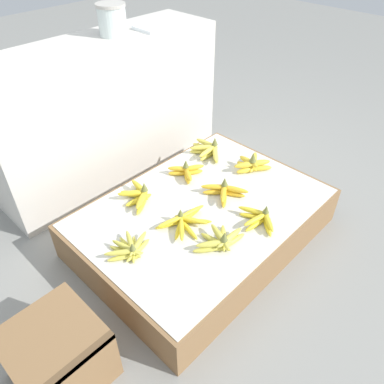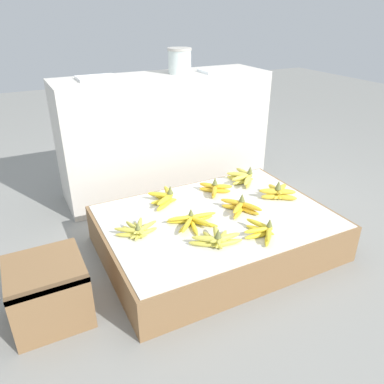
# 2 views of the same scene
# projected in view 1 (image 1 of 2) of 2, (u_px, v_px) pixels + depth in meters

# --- Properties ---
(ground_plane) EXTENTS (10.00, 10.00, 0.00)m
(ground_plane) POSITION_uv_depth(u_px,v_px,m) (202.00, 237.00, 1.95)
(ground_plane) COLOR gray
(display_platform) EXTENTS (1.18, 0.85, 0.21)m
(display_platform) POSITION_uv_depth(u_px,v_px,m) (203.00, 222.00, 1.88)
(display_platform) COLOR olive
(display_platform) RESTS_ON ground_plane
(back_vendor_table) EXTENTS (1.42, 0.41, 0.80)m
(back_vendor_table) POSITION_uv_depth(u_px,v_px,m) (107.00, 110.00, 2.19)
(back_vendor_table) COLOR beige
(back_vendor_table) RESTS_ON ground_plane
(wooden_crate) EXTENTS (0.31, 0.31, 0.26)m
(wooden_crate) POSITION_uv_depth(u_px,v_px,m) (58.00, 355.00, 1.31)
(wooden_crate) COLOR olive
(wooden_crate) RESTS_ON ground_plane
(banana_bunch_front_midleft) EXTENTS (0.24, 0.17, 0.10)m
(banana_bunch_front_midleft) POSITION_uv_depth(u_px,v_px,m) (221.00, 241.00, 1.60)
(banana_bunch_front_midleft) COLOR gold
(banana_bunch_front_midleft) RESTS_ON display_platform
(banana_bunch_front_midright) EXTENTS (0.16, 0.22, 0.09)m
(banana_bunch_front_midright) POSITION_uv_depth(u_px,v_px,m) (260.00, 219.00, 1.71)
(banana_bunch_front_midright) COLOR yellow
(banana_bunch_front_midright) RESTS_ON display_platform
(banana_bunch_middle_left) EXTENTS (0.22, 0.17, 0.08)m
(banana_bunch_middle_left) POSITION_uv_depth(u_px,v_px,m) (130.00, 249.00, 1.57)
(banana_bunch_middle_left) COLOR gold
(banana_bunch_middle_left) RESTS_ON display_platform
(banana_bunch_middle_midleft) EXTENTS (0.25, 0.20, 0.08)m
(banana_bunch_middle_midleft) POSITION_uv_depth(u_px,v_px,m) (184.00, 222.00, 1.70)
(banana_bunch_middle_midleft) COLOR yellow
(banana_bunch_middle_midleft) RESTS_ON display_platform
(banana_bunch_middle_midright) EXTENTS (0.17, 0.21, 0.10)m
(banana_bunch_middle_midright) POSITION_uv_depth(u_px,v_px,m) (224.00, 191.00, 1.86)
(banana_bunch_middle_midright) COLOR gold
(banana_bunch_middle_midright) RESTS_ON display_platform
(banana_bunch_middle_right) EXTENTS (0.20, 0.18, 0.11)m
(banana_bunch_middle_right) POSITION_uv_depth(u_px,v_px,m) (252.00, 164.00, 2.03)
(banana_bunch_middle_right) COLOR gold
(banana_bunch_middle_right) RESTS_ON display_platform
(banana_bunch_back_midleft) EXTENTS (0.17, 0.21, 0.10)m
(banana_bunch_back_midleft) POSITION_uv_depth(u_px,v_px,m) (139.00, 195.00, 1.84)
(banana_bunch_back_midleft) COLOR yellow
(banana_bunch_back_midleft) RESTS_ON display_platform
(banana_bunch_back_midright) EXTENTS (0.17, 0.18, 0.10)m
(banana_bunch_back_midright) POSITION_uv_depth(u_px,v_px,m) (186.00, 171.00, 1.99)
(banana_bunch_back_midright) COLOR gold
(banana_bunch_back_midright) RESTS_ON display_platform
(banana_bunch_back_right) EXTENTS (0.17, 0.26, 0.10)m
(banana_bunch_back_right) POSITION_uv_depth(u_px,v_px,m) (208.00, 150.00, 2.15)
(banana_bunch_back_right) COLOR #DBCC4C
(banana_bunch_back_right) RESTS_ON display_platform
(glass_jar) EXTENTS (0.16, 0.16, 0.16)m
(glass_jar) POSITION_uv_depth(u_px,v_px,m) (112.00, 19.00, 1.95)
(glass_jar) COLOR silver
(glass_jar) RESTS_ON back_vendor_table
(foam_tray_white) EXTENTS (0.23, 0.17, 0.02)m
(foam_tray_white) POSITION_uv_depth(u_px,v_px,m) (15.00, 58.00, 1.71)
(foam_tray_white) COLOR white
(foam_tray_white) RESTS_ON back_vendor_table
(foam_tray_dark) EXTENTS (0.21, 0.16, 0.02)m
(foam_tray_dark) POSITION_uv_depth(u_px,v_px,m) (155.00, 27.00, 2.09)
(foam_tray_dark) COLOR white
(foam_tray_dark) RESTS_ON back_vendor_table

